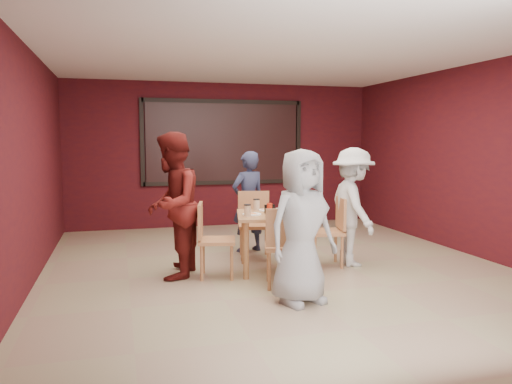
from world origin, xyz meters
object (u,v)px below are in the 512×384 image
object	(u,v)px
chair_back	(254,220)
diner_right	(353,207)
diner_back	(248,202)
dining_table	(274,221)
diner_front	(302,227)
chair_right	(332,227)
chair_front	(285,243)
diner_left	(172,205)
chair_left	(211,236)

from	to	relation	value
chair_back	diner_right	world-z (taller)	diner_right
chair_back	diner_back	xyz separation A→B (m)	(0.00, 0.35, 0.23)
dining_table	diner_right	distance (m)	1.12
chair_back	diner_front	distance (m)	2.16
chair_right	diner_right	xyz separation A→B (m)	(0.29, -0.04, 0.27)
chair_front	chair_right	xyz separation A→B (m)	(0.94, 0.81, -0.01)
dining_table	chair_right	world-z (taller)	chair_right
chair_front	diner_front	xyz separation A→B (m)	(-0.00, -0.54, 0.27)
diner_left	dining_table	bearing A→B (deg)	107.10
chair_back	chair_left	bearing A→B (deg)	-131.19
diner_back	diner_left	world-z (taller)	diner_left
chair_back	chair_right	bearing A→B (deg)	-42.24
diner_back	diner_right	size ratio (longest dim) A/B	0.96
diner_back	diner_left	size ratio (longest dim) A/B	0.85
diner_front	chair_left	bearing A→B (deg)	104.42
dining_table	diner_left	world-z (taller)	diner_left
dining_table	chair_back	bearing A→B (deg)	92.69
chair_right	diner_back	size ratio (longest dim) A/B	0.61
chair_front	chair_back	world-z (taller)	chair_back
diner_front	diner_back	world-z (taller)	diner_front
chair_front	diner_back	xyz separation A→B (m)	(0.07, 1.95, 0.23)
chair_front	chair_back	size ratio (longest dim) A/B	0.99
chair_back	diner_left	size ratio (longest dim) A/B	0.53
chair_left	chair_right	size ratio (longest dim) A/B	1.00
diner_front	diner_right	size ratio (longest dim) A/B	1.01
chair_back	chair_left	distance (m)	1.23
chair_back	diner_left	distance (m)	1.53
diner_left	chair_back	bearing A→B (deg)	141.55
diner_right	diner_front	bearing A→B (deg)	139.58
chair_back	diner_front	world-z (taller)	diner_front
diner_front	diner_right	bearing A→B (deg)	29.98
chair_right	diner_right	world-z (taller)	diner_right
diner_back	chair_front	bearing A→B (deg)	68.90
chair_left	diner_back	bearing A→B (deg)	57.50
dining_table	diner_back	bearing A→B (deg)	91.77
chair_back	chair_right	distance (m)	1.18
dining_table	diner_back	distance (m)	1.20
chair_right	diner_back	distance (m)	1.45
diner_right	chair_right	bearing A→B (deg)	84.46
diner_front	diner_back	distance (m)	2.49
chair_back	chair_right	size ratio (longest dim) A/B	1.02
chair_front	diner_back	distance (m)	1.97
diner_right	chair_left	bearing A→B (deg)	95.55
dining_table	chair_front	distance (m)	0.78
chair_left	chair_right	xyz separation A→B (m)	(1.68, 0.14, 0.00)
dining_table	chair_left	bearing A→B (deg)	-174.52
chair_left	diner_left	xyz separation A→B (m)	(-0.45, 0.13, 0.38)
dining_table	diner_left	distance (m)	1.32
diner_left	chair_left	bearing A→B (deg)	92.91
dining_table	chair_right	size ratio (longest dim) A/B	1.22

